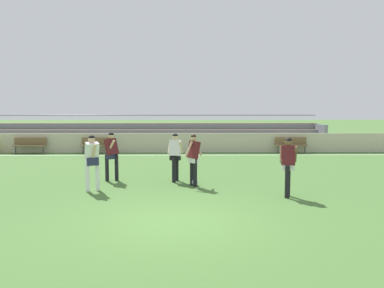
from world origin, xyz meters
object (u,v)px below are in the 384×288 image
player_dark_challenging (111,152)px  player_white_wide_left (175,153)px  player_dark_dropping_back (193,155)px  player_white_deep_cover (92,158)px  bench_far_right (30,144)px  bench_far_left (97,144)px  bench_near_bin (291,143)px  bleacher_stand (131,135)px  player_dark_overlapping (288,162)px  soccer_ball (195,182)px

player_dark_challenging → player_white_wide_left: bearing=-3.8°
player_dark_dropping_back → player_white_deep_cover: bearing=-167.2°
bench_far_right → player_white_wide_left: size_ratio=1.07×
bench_far_left → player_white_deep_cover: bearing=-77.8°
player_white_wide_left → player_dark_dropping_back: bearing=-51.2°
player_white_deep_cover → bench_near_bin: bearing=48.3°
bleacher_stand → bench_far_left: (-1.61, -2.19, -0.35)m
bench_near_bin → player_white_deep_cover: player_white_deep_cover is taller
bench_near_bin → player_dark_challenging: bearing=-135.8°
player_white_wide_left → player_dark_challenging: player_dark_challenging is taller
player_dark_challenging → bench_near_bin: bearing=44.2°
player_dark_overlapping → player_white_deep_cover: size_ratio=0.99×
bench_far_left → bench_near_bin: same height
player_white_wide_left → player_dark_overlapping: bearing=-36.0°
player_white_wide_left → bleacher_stand: bearing=106.0°
bench_near_bin → player_white_wide_left: player_white_wide_left is taller
player_dark_dropping_back → player_dark_overlapping: size_ratio=1.00×
player_dark_challenging → player_dark_dropping_back: bearing=-17.9°
bleacher_stand → soccer_ball: 12.00m
bench_far_right → player_dark_challenging: bearing=-53.2°
bench_near_bin → player_dark_challenging: 12.01m
bleacher_stand → bench_far_right: bearing=-158.0°
player_white_deep_cover → player_dark_challenging: size_ratio=1.01×
bench_far_right → bench_near_bin: (14.86, 0.00, 0.00)m
player_dark_challenging → soccer_ball: 3.15m
bench_near_bin → soccer_ball: 10.83m
soccer_ball → bench_far_right: bearing=134.9°
bleacher_stand → player_dark_overlapping: size_ratio=14.00×
player_dark_dropping_back → player_dark_challenging: bearing=162.1°
player_dark_dropping_back → player_white_deep_cover: player_white_deep_cover is taller
bleacher_stand → bench_far_left: bleacher_stand is taller
bench_far_left → soccer_ball: bearing=-59.8°
player_white_wide_left → player_white_deep_cover: bearing=-149.5°
bench_far_right → bench_near_bin: size_ratio=1.00×
player_dark_dropping_back → player_dark_challenging: player_dark_challenging is taller
bleacher_stand → player_white_deep_cover: bleacher_stand is taller
bench_far_left → player_dark_dropping_back: (5.29, -9.28, 0.47)m
bleacher_stand → player_dark_dropping_back: bearing=-72.2°
bench_far_right → soccer_ball: size_ratio=8.18×
bleacher_stand → player_white_wide_left: (3.06, -10.70, 0.11)m
player_dark_overlapping → player_white_deep_cover: 5.85m
bleacher_stand → player_dark_challenging: bleacher_stand is taller
player_dark_challenging → player_dark_overlapping: bearing=-24.7°
soccer_ball → player_white_wide_left: bearing=134.4°
bleacher_stand → soccer_ball: (3.73, -11.38, -0.78)m
player_dark_overlapping → bench_far_right: bearing=137.2°
bleacher_stand → player_white_deep_cover: 12.19m
bench_far_right → player_dark_challenging: size_ratio=1.05×
bench_near_bin → player_white_wide_left: size_ratio=1.07×
bleacher_stand → player_white_wide_left: bleacher_stand is taller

